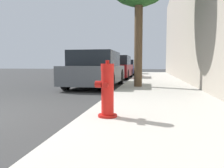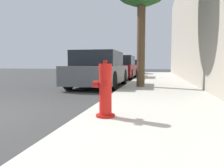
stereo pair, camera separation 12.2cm
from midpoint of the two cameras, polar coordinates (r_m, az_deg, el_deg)
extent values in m
cube|color=beige|center=(3.31, 13.13, -10.17)|extent=(2.69, 40.00, 0.11)
cylinder|color=#A91511|center=(3.44, -2.20, -8.23)|extent=(0.30, 0.30, 0.04)
cylinder|color=red|center=(3.37, -2.22, -2.37)|extent=(0.19, 0.19, 0.67)
cylinder|color=red|center=(3.34, -2.24, 4.33)|extent=(0.20, 0.20, 0.12)
cylinder|color=#A91511|center=(3.34, -2.25, 5.78)|extent=(0.06, 0.06, 0.05)
cylinder|color=#A91511|center=(3.22, -2.73, -0.32)|extent=(0.08, 0.08, 0.08)
cylinder|color=#A91511|center=(3.49, -1.76, 0.10)|extent=(0.08, 0.08, 0.08)
cylinder|color=#A91511|center=(3.39, -4.62, -0.06)|extent=(0.10, 0.11, 0.11)
cube|color=#4C5156|center=(9.08, -4.43, 2.64)|extent=(1.81, 4.26, 0.67)
cube|color=black|center=(8.91, -4.74, 6.62)|extent=(1.67, 2.34, 0.58)
cylinder|color=black|center=(10.58, -7.00, 2.00)|extent=(0.20, 0.70, 0.70)
cylinder|color=black|center=(10.23, 1.90, 1.92)|extent=(0.20, 0.70, 0.70)
cylinder|color=black|center=(8.10, -12.43, 0.95)|extent=(0.20, 0.70, 0.70)
cylinder|color=black|center=(7.63, -0.86, 0.82)|extent=(0.20, 0.70, 0.70)
cube|color=maroon|center=(14.57, 1.10, 3.63)|extent=(1.77, 4.49, 0.73)
cube|color=black|center=(14.39, 0.99, 6.22)|extent=(1.63, 2.47, 0.57)
cylinder|color=black|center=(16.08, -0.98, 2.97)|extent=(0.20, 0.62, 0.62)
cylinder|color=black|center=(15.86, 4.74, 2.92)|extent=(0.20, 0.62, 0.62)
cylinder|color=black|center=(13.36, -3.23, 2.52)|extent=(0.20, 0.62, 0.62)
cylinder|color=black|center=(13.09, 3.65, 2.46)|extent=(0.20, 0.62, 0.62)
cube|color=navy|center=(19.83, 3.45, 3.80)|extent=(1.65, 3.87, 0.56)
cube|color=black|center=(19.67, 3.40, 5.46)|extent=(1.52, 2.13, 0.59)
cylinder|color=black|center=(21.11, 1.79, 3.53)|extent=(0.20, 0.65, 0.65)
cylinder|color=black|center=(20.96, 5.84, 3.49)|extent=(0.20, 0.65, 0.65)
cylinder|color=black|center=(18.75, 0.76, 3.32)|extent=(0.20, 0.65, 0.65)
cylinder|color=black|center=(18.57, 5.32, 3.28)|extent=(0.20, 0.65, 0.65)
cylinder|color=brown|center=(8.13, 6.47, 11.27)|extent=(0.30, 0.30, 3.37)
camera|label=1|loc=(0.06, -90.77, -0.07)|focal=35.00mm
camera|label=2|loc=(0.06, 89.23, 0.07)|focal=35.00mm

